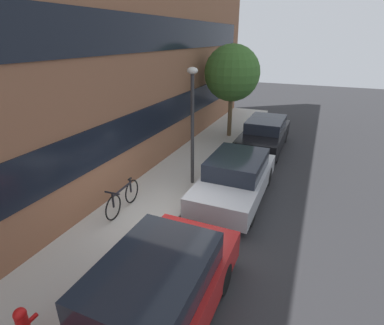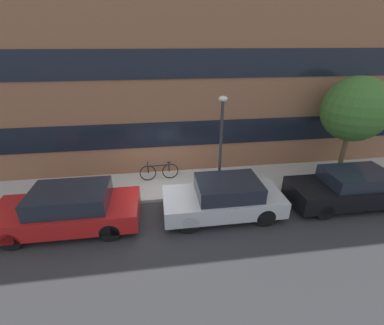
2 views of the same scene
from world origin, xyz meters
The scene contains 9 objects.
ground_plane centered at (0.00, 0.00, 0.00)m, with size 56.00×56.00×0.00m, color #2B2B2D.
sidewalk_strip centered at (0.00, 1.16, 0.06)m, with size 28.00×2.32×0.13m.
rowhouse_facade centered at (0.00, 2.76, 4.33)m, with size 28.00×1.02×8.65m.
parked_car_red centered at (-2.99, -1.05, 0.70)m, with size 4.53×1.81×1.41m.
parked_car_silver centered at (2.13, -1.05, 0.67)m, with size 4.09×1.77×1.34m.
parked_car_black centered at (6.89, -1.05, 0.68)m, with size 4.36×1.68×1.36m.
bicycle centered at (-0.06, 1.57, 0.52)m, with size 1.66×0.44×0.80m.
street_tree centered at (7.81, 0.83, 3.11)m, with size 2.56×2.56×4.27m.
lamp_post centered at (2.31, 0.47, 2.49)m, with size 0.32×0.32×3.73m.
Camera 1 is at (-6.01, -3.08, 4.67)m, focal length 28.00 mm.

